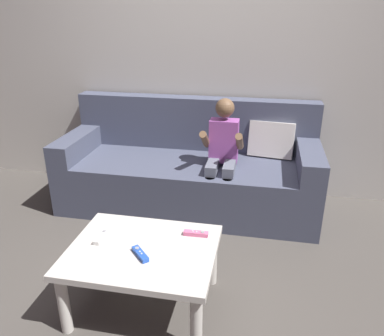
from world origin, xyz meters
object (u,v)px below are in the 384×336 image
couch (191,171)px  game_remote_pink_center (196,233)px  game_remote_white_near_edge (101,237)px  game_remote_blue_far_corner (140,254)px  person_seated_on_couch (222,153)px  coffee_table (143,258)px

couch → game_remote_pink_center: couch is taller
couch → game_remote_white_near_edge: (-0.26, -1.23, 0.09)m
couch → game_remote_blue_far_corner: (0.00, -1.34, 0.09)m
person_seated_on_couch → coffee_table: 1.15m
person_seated_on_couch → game_remote_blue_far_corner: (-0.28, -1.16, -0.15)m
couch → person_seated_on_couch: bearing=-32.8°
couch → game_remote_blue_far_corner: 1.34m
game_remote_white_near_edge → coffee_table: bearing=-10.2°
person_seated_on_couch → game_remote_blue_far_corner: bearing=-103.7°
person_seated_on_couch → game_remote_pink_center: size_ratio=6.77×
couch → coffee_table: (-0.01, -1.27, 0.02)m
game_remote_white_near_edge → game_remote_blue_far_corner: bearing=-23.1°
couch → game_remote_white_near_edge: bearing=-102.1°
couch → person_seated_on_couch: size_ratio=2.19×
person_seated_on_couch → game_remote_blue_far_corner: size_ratio=7.50×
game_remote_pink_center → game_remote_blue_far_corner: bearing=-135.2°
person_seated_on_couch → game_remote_pink_center: bearing=-92.1°
person_seated_on_couch → coffee_table: (-0.29, -1.09, -0.23)m
game_remote_pink_center → couch: bearing=102.8°
couch → game_remote_white_near_edge: 1.26m
coffee_table → game_remote_blue_far_corner: size_ratio=6.21×
person_seated_on_couch → game_remote_white_near_edge: 1.19m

